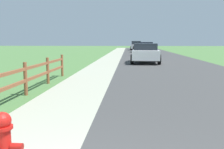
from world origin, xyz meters
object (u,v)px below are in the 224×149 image
fire_hydrant (3,147)px  parked_car_silver (136,45)px  parked_suv_white (145,53)px  parked_car_black (140,47)px  parked_car_blue (146,49)px

fire_hydrant → parked_car_silver: parked_car_silver is taller
parked_suv_white → parked_car_black: parked_car_black is taller
fire_hydrant → parked_car_black: parked_car_black is taller
fire_hydrant → parked_car_blue: (3.40, 27.12, 0.32)m
parked_suv_white → parked_car_blue: parked_car_blue is taller
parked_car_blue → parked_car_black: size_ratio=1.02×
parked_suv_white → parked_car_silver: bearing=89.7°
parked_car_blue → parked_car_black: 8.89m
fire_hydrant → parked_car_blue: bearing=82.9°
fire_hydrant → parked_car_black: bearing=85.0°
parked_car_silver → parked_suv_white: bearing=-90.3°
parked_suv_white → parked_car_black: 19.26m
parked_suv_white → parked_car_blue: size_ratio=0.93×
parked_suv_white → parked_car_silver: (0.13, 27.86, 0.06)m
parked_car_black → parked_car_silver: 8.61m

